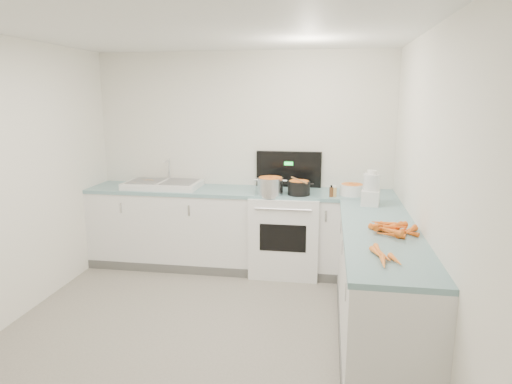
# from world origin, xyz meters

# --- Properties ---
(floor) EXTENTS (3.50, 4.00, 0.00)m
(floor) POSITION_xyz_m (0.00, 0.00, 0.00)
(floor) COLOR gray
(floor) RESTS_ON ground
(ceiling) EXTENTS (3.50, 4.00, 0.00)m
(ceiling) POSITION_xyz_m (0.00, 0.00, 2.50)
(ceiling) COLOR white
(ceiling) RESTS_ON ground
(wall_back) EXTENTS (3.50, 0.00, 2.50)m
(wall_back) POSITION_xyz_m (0.00, 2.00, 1.25)
(wall_back) COLOR white
(wall_back) RESTS_ON ground
(wall_front) EXTENTS (3.50, 0.00, 2.50)m
(wall_front) POSITION_xyz_m (0.00, -2.00, 1.25)
(wall_front) COLOR white
(wall_front) RESTS_ON ground
(wall_right) EXTENTS (0.00, 4.00, 2.50)m
(wall_right) POSITION_xyz_m (1.75, 0.00, 1.25)
(wall_right) COLOR white
(wall_right) RESTS_ON ground
(counter_back) EXTENTS (3.50, 0.62, 0.94)m
(counter_back) POSITION_xyz_m (0.00, 1.70, 0.47)
(counter_back) COLOR white
(counter_back) RESTS_ON ground
(counter_right) EXTENTS (0.62, 2.20, 0.94)m
(counter_right) POSITION_xyz_m (1.45, 0.30, 0.47)
(counter_right) COLOR white
(counter_right) RESTS_ON ground
(stove) EXTENTS (0.76, 0.65, 1.36)m
(stove) POSITION_xyz_m (0.55, 1.69, 0.47)
(stove) COLOR white
(stove) RESTS_ON ground
(sink) EXTENTS (0.86, 0.52, 0.31)m
(sink) POSITION_xyz_m (-0.90, 1.70, 0.98)
(sink) COLOR white
(sink) RESTS_ON counter_back
(steel_pot) EXTENTS (0.30, 0.30, 0.21)m
(steel_pot) POSITION_xyz_m (0.39, 1.51, 1.02)
(steel_pot) COLOR silver
(steel_pot) RESTS_ON stove
(black_pot) EXTENTS (0.30, 0.30, 0.17)m
(black_pot) POSITION_xyz_m (0.70, 1.54, 1.01)
(black_pot) COLOR black
(black_pot) RESTS_ON stove
(wooden_spoon) EXTENTS (0.20, 0.35, 0.02)m
(wooden_spoon) POSITION_xyz_m (0.70, 1.54, 1.10)
(wooden_spoon) COLOR #AD7A47
(wooden_spoon) RESTS_ON black_pot
(mixing_bowl) EXTENTS (0.28, 0.28, 0.12)m
(mixing_bowl) POSITION_xyz_m (1.27, 1.62, 1.00)
(mixing_bowl) COLOR white
(mixing_bowl) RESTS_ON counter_back
(extract_bottle) EXTENTS (0.04, 0.04, 0.10)m
(extract_bottle) POSITION_xyz_m (1.05, 1.49, 0.99)
(extract_bottle) COLOR #593319
(extract_bottle) RESTS_ON counter_back
(spice_jar) EXTENTS (0.06, 0.06, 0.10)m
(spice_jar) POSITION_xyz_m (1.08, 1.52, 0.99)
(spice_jar) COLOR #E5B266
(spice_jar) RESTS_ON counter_back
(food_processor) EXTENTS (0.20, 0.23, 0.35)m
(food_processor) POSITION_xyz_m (1.43, 1.18, 1.09)
(food_processor) COLOR white
(food_processor) RESTS_ON counter_right
(carrot_pile) EXTENTS (0.39, 0.46, 0.09)m
(carrot_pile) POSITION_xyz_m (1.52, 0.25, 0.97)
(carrot_pile) COLOR orange
(carrot_pile) RESTS_ON counter_right
(peeled_carrots) EXTENTS (0.19, 0.43, 0.04)m
(peeled_carrots) POSITION_xyz_m (1.39, -0.36, 0.96)
(peeled_carrots) COLOR orange
(peeled_carrots) RESTS_ON counter_right
(peelings) EXTENTS (0.23, 0.26, 0.01)m
(peelings) POSITION_xyz_m (-1.10, 1.73, 1.02)
(peelings) COLOR tan
(peelings) RESTS_ON sink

